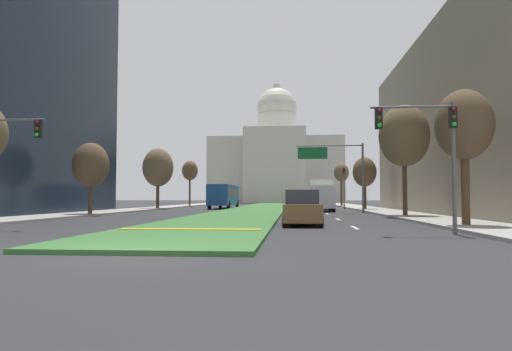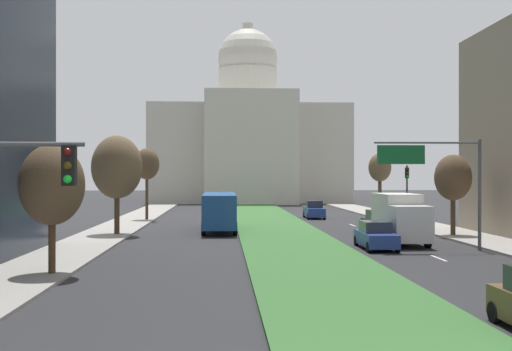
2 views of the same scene
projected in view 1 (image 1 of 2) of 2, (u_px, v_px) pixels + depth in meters
name	position (u px, v px, depth m)	size (l,w,h in m)	color
ground_plane	(264.00, 207.00, 64.11)	(260.00, 260.00, 0.00)	#2B2B2D
grass_median	(261.00, 208.00, 58.83)	(6.41, 95.42, 0.14)	#386B33
median_curb_nose	(190.00, 229.00, 18.38)	(5.77, 0.50, 0.04)	gold
lane_dashes_right	(325.00, 212.00, 42.80)	(0.16, 42.68, 0.01)	silver
sidewalk_left	(150.00, 208.00, 54.61)	(4.00, 95.42, 0.15)	#9E9991
sidewalk_right	(370.00, 209.00, 52.50)	(4.00, 95.42, 0.15)	#9E9991
capitol_building	(277.00, 165.00, 116.42)	(31.99, 28.98, 30.66)	beige
traffic_light_near_right	(431.00, 138.00, 18.01)	(3.34, 0.35, 5.20)	#515456
traffic_light_far_right	(344.00, 182.00, 56.59)	(0.28, 0.35, 5.20)	#515456
overhead_guide_sign	(337.00, 163.00, 42.81)	(6.34, 0.20, 6.50)	#515456
street_tree_right_near	(464.00, 126.00, 21.91)	(2.71, 2.71, 6.64)	#4C3823
street_tree_left_mid	(91.00, 165.00, 35.96)	(2.81, 2.81, 5.75)	#4C3823
street_tree_right_mid	(404.00, 136.00, 33.39)	(3.64, 3.64, 8.22)	#4C3823
street_tree_left_far	(158.00, 168.00, 54.67)	(3.67, 3.67, 7.29)	#4C3823
street_tree_right_far	(365.00, 172.00, 50.67)	(2.62, 2.62, 5.88)	#4C3823
street_tree_left_distant	(190.00, 171.00, 69.97)	(2.42, 2.42, 7.02)	#4C3823
street_tree_right_distant	(341.00, 173.00, 69.66)	(2.29, 2.29, 6.63)	#4C3823
sedan_lead_stopped	(302.00, 209.00, 23.41)	(1.97, 4.12, 1.82)	brown
sedan_midblock	(300.00, 204.00, 44.00)	(1.93, 4.69, 1.65)	navy
sedan_distant	(321.00, 202.00, 53.45)	(2.02, 4.54, 1.78)	black
sedan_far_horizon	(298.00, 201.00, 70.99)	(1.85, 4.51, 1.81)	navy
box_truck_delivery	(321.00, 195.00, 46.60)	(2.40, 6.40, 3.20)	silver
city_bus	(224.00, 194.00, 57.75)	(2.62, 11.00, 2.95)	#1E4C8C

